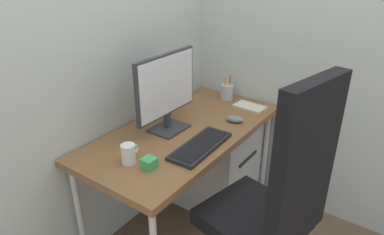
% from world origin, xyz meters
% --- Properties ---
extents(ground_plane, '(8.00, 8.00, 0.00)m').
position_xyz_m(ground_plane, '(0.00, 0.00, 0.00)').
color(ground_plane, brown).
extents(wall_back, '(3.09, 0.04, 2.80)m').
position_xyz_m(wall_back, '(0.00, 0.35, 1.40)').
color(wall_back, '#B7C1BC').
rests_on(wall_back, ground_plane).
extents(wall_side_right, '(0.04, 2.43, 2.80)m').
position_xyz_m(wall_side_right, '(0.68, -0.26, 1.40)').
color(wall_side_right, '#B7C1BC').
rests_on(wall_side_right, ground_plane).
extents(desk, '(1.30, 0.64, 0.72)m').
position_xyz_m(desk, '(0.00, 0.00, 0.67)').
color(desk, brown).
rests_on(desk, ground_plane).
extents(office_chair, '(0.59, 0.61, 1.24)m').
position_xyz_m(office_chair, '(-0.18, -0.66, 0.63)').
color(office_chair, black).
rests_on(office_chair, ground_plane).
extents(filing_cabinet, '(0.48, 0.51, 0.61)m').
position_xyz_m(filing_cabinet, '(0.36, -0.00, 0.30)').
color(filing_cabinet, silver).
rests_on(filing_cabinet, ground_plane).
extents(monitor, '(0.48, 0.17, 0.45)m').
position_xyz_m(monitor, '(-0.05, 0.09, 0.97)').
color(monitor, '#333338').
rests_on(monitor, desk).
extents(keyboard, '(0.42, 0.17, 0.02)m').
position_xyz_m(keyboard, '(-0.12, -0.20, 0.73)').
color(keyboard, black).
rests_on(keyboard, desk).
extents(mouse, '(0.08, 0.12, 0.04)m').
position_xyz_m(mouse, '(0.26, -0.19, 0.74)').
color(mouse, slate).
rests_on(mouse, desk).
extents(pen_holder, '(0.09, 0.09, 0.18)m').
position_xyz_m(pen_holder, '(0.56, 0.04, 0.77)').
color(pen_holder, '#B2B5BA').
rests_on(pen_holder, desk).
extents(notebook, '(0.13, 0.21, 0.01)m').
position_xyz_m(notebook, '(0.51, -0.16, 0.72)').
color(notebook, beige).
rests_on(notebook, desk).
extents(coffee_mug, '(0.11, 0.07, 0.10)m').
position_xyz_m(coffee_mug, '(-0.45, 0.01, 0.77)').
color(coffee_mug, white).
rests_on(coffee_mug, desk).
extents(desk_clamp_accessory, '(0.06, 0.06, 0.05)m').
position_xyz_m(desk_clamp_accessory, '(-0.43, -0.10, 0.74)').
color(desk_clamp_accessory, '#3FAD59').
rests_on(desk_clamp_accessory, desk).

